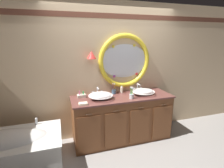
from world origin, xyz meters
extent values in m
plane|color=gray|center=(0.00, 0.00, 0.00)|extent=(14.00, 14.00, 0.00)
cube|color=#D6B78E|center=(0.00, 0.59, 1.30)|extent=(6.40, 0.08, 2.60)
cube|color=brown|center=(0.00, 0.55, 2.32)|extent=(6.27, 0.01, 0.09)
ellipsoid|color=silver|center=(0.22, 0.54, 1.50)|extent=(0.97, 0.02, 0.65)
torus|color=yellow|center=(0.22, 0.53, 1.50)|extent=(1.06, 0.09, 1.06)
cube|color=orange|center=(0.70, 0.52, 1.51)|extent=(0.05, 0.01, 0.05)
cube|color=yellow|center=(0.41, 0.52, 1.80)|extent=(0.05, 0.01, 0.05)
cube|color=yellow|center=(-0.02, 0.52, 1.78)|extent=(0.05, 0.01, 0.05)
cube|color=teal|center=(-0.27, 0.52, 1.50)|extent=(0.05, 0.01, 0.05)
cube|color=purple|center=(0.00, 0.52, 1.21)|extent=(0.04, 0.01, 0.04)
cube|color=red|center=(0.48, 0.52, 1.23)|extent=(0.05, 0.01, 0.05)
cylinder|color=#4C3823|center=(-0.45, 0.51, 1.66)|extent=(0.02, 0.09, 0.02)
cone|color=red|center=(-0.45, 0.46, 1.64)|extent=(0.17, 0.17, 0.14)
cube|color=brown|center=(0.07, 0.25, 0.43)|extent=(1.85, 0.61, 0.85)
cube|color=brown|center=(0.07, 0.25, 0.87)|extent=(1.89, 0.64, 0.03)
cube|color=brown|center=(0.07, 0.54, 0.79)|extent=(1.85, 0.02, 0.11)
cube|color=brown|center=(-0.63, -0.07, 0.38)|extent=(0.39, 0.02, 0.65)
cylinder|color=#422D1E|center=(-0.63, -0.08, 0.75)|extent=(0.10, 0.01, 0.01)
cube|color=brown|center=(-0.16, -0.07, 0.38)|extent=(0.39, 0.02, 0.65)
cylinder|color=#422D1E|center=(-0.16, -0.08, 0.75)|extent=(0.10, 0.01, 0.01)
cube|color=brown|center=(0.30, -0.07, 0.38)|extent=(0.39, 0.02, 0.65)
cylinder|color=#422D1E|center=(0.30, -0.08, 0.75)|extent=(0.10, 0.01, 0.01)
cube|color=brown|center=(0.76, -0.07, 0.38)|extent=(0.39, 0.02, 0.65)
cylinder|color=#422D1E|center=(0.76, -0.08, 0.75)|extent=(0.10, 0.01, 0.01)
cube|color=white|center=(-1.90, -0.07, 0.26)|extent=(1.63, 0.83, 0.53)
ellipsoid|color=white|center=(-1.90, -0.07, 0.48)|extent=(1.34, 0.64, 0.28)
cube|color=white|center=(-1.90, -0.07, 0.52)|extent=(1.66, 0.86, 0.02)
cylinder|color=silver|center=(-1.45, 0.29, 0.58)|extent=(0.04, 0.04, 0.11)
cylinder|color=silver|center=(-1.90, -0.07, 0.48)|extent=(0.04, 0.04, 0.01)
ellipsoid|color=white|center=(-0.35, 0.22, 0.95)|extent=(0.42, 0.30, 0.13)
torus|color=white|center=(-0.35, 0.22, 0.95)|extent=(0.44, 0.44, 0.02)
cylinder|color=silver|center=(-0.35, 0.22, 0.95)|extent=(0.03, 0.03, 0.01)
ellipsoid|color=white|center=(0.49, 0.22, 0.94)|extent=(0.41, 0.28, 0.12)
torus|color=white|center=(0.49, 0.22, 0.94)|extent=(0.43, 0.43, 0.02)
cylinder|color=silver|center=(0.49, 0.22, 0.94)|extent=(0.03, 0.03, 0.01)
cylinder|color=silver|center=(-0.35, 0.48, 0.89)|extent=(0.05, 0.05, 0.02)
cylinder|color=silver|center=(-0.35, 0.48, 0.96)|extent=(0.02, 0.02, 0.12)
sphere|color=silver|center=(-0.35, 0.48, 1.02)|extent=(0.03, 0.03, 0.03)
cylinder|color=silver|center=(-0.35, 0.42, 1.02)|extent=(0.02, 0.11, 0.02)
cylinder|color=silver|center=(-0.44, 0.48, 0.91)|extent=(0.04, 0.04, 0.06)
cylinder|color=silver|center=(-0.27, 0.48, 0.91)|extent=(0.04, 0.04, 0.06)
cube|color=silver|center=(-0.44, 0.48, 0.95)|extent=(0.05, 0.01, 0.01)
cube|color=silver|center=(-0.27, 0.48, 0.95)|extent=(0.05, 0.01, 0.01)
cylinder|color=silver|center=(0.49, 0.48, 0.89)|extent=(0.05, 0.05, 0.02)
cylinder|color=silver|center=(0.49, 0.48, 0.97)|extent=(0.02, 0.02, 0.13)
sphere|color=silver|center=(0.49, 0.48, 1.03)|extent=(0.03, 0.03, 0.03)
cylinder|color=silver|center=(0.49, 0.42, 1.03)|extent=(0.02, 0.11, 0.02)
cylinder|color=silver|center=(0.41, 0.48, 0.91)|extent=(0.04, 0.04, 0.06)
cylinder|color=silver|center=(0.56, 0.48, 0.91)|extent=(0.04, 0.04, 0.06)
cube|color=silver|center=(0.41, 0.48, 0.95)|extent=(0.05, 0.01, 0.01)
cube|color=silver|center=(0.56, 0.48, 0.95)|extent=(0.05, 0.01, 0.01)
cylinder|color=slate|center=(-0.04, 0.43, 0.92)|extent=(0.08, 0.08, 0.08)
torus|color=slate|center=(-0.04, 0.43, 0.96)|extent=(0.09, 0.09, 0.01)
cylinder|color=orange|center=(-0.03, 0.43, 0.98)|extent=(0.04, 0.04, 0.17)
cube|color=white|center=(-0.03, 0.43, 1.08)|extent=(0.02, 0.02, 0.03)
cylinder|color=pink|center=(-0.06, 0.43, 0.98)|extent=(0.01, 0.03, 0.18)
cube|color=white|center=(-0.06, 0.43, 1.09)|extent=(0.02, 0.02, 0.02)
cylinder|color=silver|center=(0.18, 0.07, 0.92)|extent=(0.08, 0.08, 0.08)
torus|color=silver|center=(0.18, 0.07, 0.96)|extent=(0.09, 0.09, 0.01)
cylinder|color=yellow|center=(0.20, 0.07, 0.98)|extent=(0.02, 0.02, 0.18)
cube|color=white|center=(0.20, 0.07, 1.08)|extent=(0.02, 0.02, 0.02)
cylinder|color=yellow|center=(0.18, 0.08, 0.98)|extent=(0.02, 0.01, 0.18)
cube|color=white|center=(0.18, 0.08, 1.08)|extent=(0.02, 0.01, 0.02)
cylinder|color=green|center=(0.16, 0.07, 0.99)|extent=(0.02, 0.04, 0.19)
cube|color=white|center=(0.16, 0.07, 1.09)|extent=(0.02, 0.02, 0.03)
cylinder|color=#19ADB2|center=(0.17, 0.05, 0.98)|extent=(0.02, 0.03, 0.18)
cube|color=white|center=(0.17, 0.05, 1.09)|extent=(0.02, 0.02, 0.02)
cylinder|color=#EFE5C6|center=(0.13, 0.45, 0.94)|extent=(0.06, 0.06, 0.12)
cylinder|color=silver|center=(0.13, 0.45, 1.01)|extent=(0.03, 0.03, 0.02)
cylinder|color=silver|center=(0.13, 0.43, 1.02)|extent=(0.01, 0.04, 0.01)
cube|color=beige|center=(-0.69, 0.04, 0.89)|extent=(0.15, 0.12, 0.02)
cube|color=beige|center=(-0.69, 0.04, 0.91)|extent=(0.14, 0.11, 0.02)
cube|color=beige|center=(-0.67, 0.40, 0.91)|extent=(0.15, 0.10, 0.06)
cylinder|color=pink|center=(-0.70, 0.40, 0.97)|extent=(0.02, 0.02, 0.07)
cylinder|color=green|center=(-0.63, 0.40, 0.97)|extent=(0.02, 0.02, 0.06)
camera|label=1|loc=(-1.04, -2.62, 1.92)|focal=27.70mm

